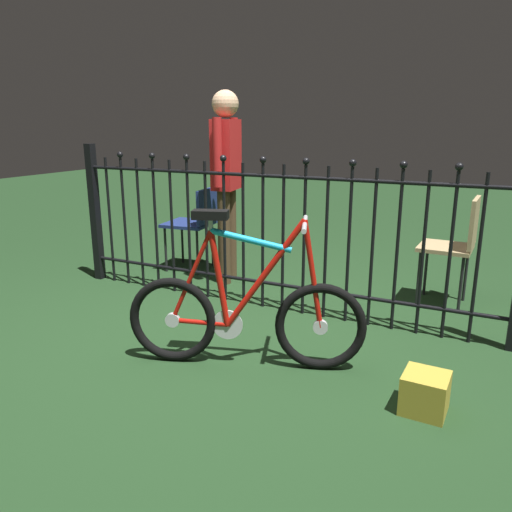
{
  "coord_description": "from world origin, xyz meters",
  "views": [
    {
      "loc": [
        1.52,
        -2.61,
        1.4
      ],
      "look_at": [
        0.14,
        0.21,
        0.55
      ],
      "focal_mm": 34.84,
      "sensor_mm": 36.0,
      "label": 1
    }
  ],
  "objects_px": {
    "chair_tan": "(457,240)",
    "display_crate": "(425,393)",
    "bicycle": "(245,315)",
    "chair_navy": "(196,219)",
    "person_visitor": "(226,171)"
  },
  "relations": [
    {
      "from": "bicycle",
      "to": "chair_navy",
      "type": "xyz_separation_m",
      "value": [
        -1.34,
        1.56,
        0.18
      ]
    },
    {
      "from": "display_crate",
      "to": "chair_navy",
      "type": "bearing_deg",
      "value": 145.77
    },
    {
      "from": "chair_tan",
      "to": "bicycle",
      "type": "bearing_deg",
      "value": -121.96
    },
    {
      "from": "bicycle",
      "to": "chair_tan",
      "type": "bearing_deg",
      "value": 58.04
    },
    {
      "from": "chair_tan",
      "to": "display_crate",
      "type": "bearing_deg",
      "value": -89.0
    },
    {
      "from": "person_visitor",
      "to": "display_crate",
      "type": "xyz_separation_m",
      "value": [
        1.92,
        -1.43,
        -0.9
      ]
    },
    {
      "from": "bicycle",
      "to": "person_visitor",
      "type": "relative_size",
      "value": 0.81
    },
    {
      "from": "bicycle",
      "to": "chair_tan",
      "type": "xyz_separation_m",
      "value": [
        1.0,
        1.6,
        0.21
      ]
    },
    {
      "from": "person_visitor",
      "to": "display_crate",
      "type": "height_order",
      "value": "person_visitor"
    },
    {
      "from": "chair_tan",
      "to": "display_crate",
      "type": "distance_m",
      "value": 1.71
    },
    {
      "from": "chair_navy",
      "to": "display_crate",
      "type": "height_order",
      "value": "chair_navy"
    },
    {
      "from": "chair_navy",
      "to": "chair_tan",
      "type": "relative_size",
      "value": 0.93
    },
    {
      "from": "bicycle",
      "to": "display_crate",
      "type": "xyz_separation_m",
      "value": [
        1.03,
        -0.05,
        -0.22
      ]
    },
    {
      "from": "chair_navy",
      "to": "person_visitor",
      "type": "height_order",
      "value": "person_visitor"
    },
    {
      "from": "bicycle",
      "to": "person_visitor",
      "type": "height_order",
      "value": "person_visitor"
    }
  ]
}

